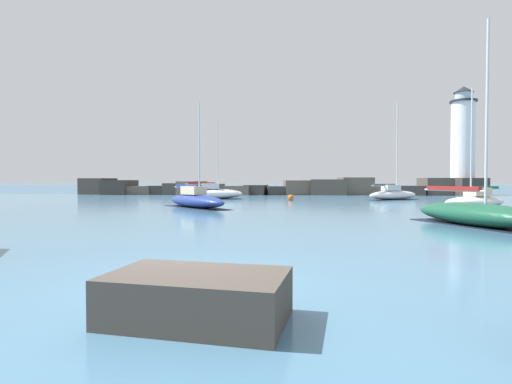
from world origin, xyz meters
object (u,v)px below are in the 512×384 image
at_px(lighthouse, 463,147).
at_px(sailboat_moored_2, 195,200).
at_px(sailboat_moored_4, 393,194).
at_px(sailboat_moored_3, 213,193).
at_px(sailboat_moored_1, 475,201).
at_px(mooring_buoy_orange_near, 291,197).
at_px(sailboat_moored_0, 475,214).

relative_size(lighthouse, sailboat_moored_2, 1.96).
bearing_deg(sailboat_moored_4, sailboat_moored_3, 179.20).
xyz_separation_m(sailboat_moored_1, sailboat_moored_4, (-2.60, 13.57, 0.06)).
distance_m(lighthouse, mooring_buoy_orange_near, 31.50).
distance_m(sailboat_moored_1, sailboat_moored_3, 26.73).
height_order(sailboat_moored_2, sailboat_moored_3, sailboat_moored_3).
xyz_separation_m(sailboat_moored_1, sailboat_moored_2, (-21.54, -0.92, 0.03)).
bearing_deg(sailboat_moored_1, sailboat_moored_3, 148.79).
distance_m(sailboat_moored_2, sailboat_moored_4, 23.85).
relative_size(sailboat_moored_0, sailboat_moored_3, 1.03).
height_order(lighthouse, sailboat_moored_0, lighthouse).
bearing_deg(sailboat_moored_3, sailboat_moored_2, -84.88).
distance_m(lighthouse, sailboat_moored_1, 31.57).
relative_size(sailboat_moored_0, sailboat_moored_2, 1.15).
bearing_deg(sailboat_moored_1, sailboat_moored_2, -177.55).
height_order(sailboat_moored_1, mooring_buoy_orange_near, sailboat_moored_1).
height_order(sailboat_moored_1, sailboat_moored_2, sailboat_moored_1).
xyz_separation_m(sailboat_moored_0, sailboat_moored_3, (-17.19, 26.32, 0.11)).
height_order(sailboat_moored_3, mooring_buoy_orange_near, sailboat_moored_3).
xyz_separation_m(sailboat_moored_3, mooring_buoy_orange_near, (8.92, -2.68, -0.37)).
height_order(lighthouse, sailboat_moored_3, lighthouse).
xyz_separation_m(lighthouse, sailboat_moored_2, (-32.84, -29.70, -6.37)).
bearing_deg(sailboat_moored_2, mooring_buoy_orange_near, 57.87).
bearing_deg(lighthouse, sailboat_moored_2, -137.88).
relative_size(sailboat_moored_0, sailboat_moored_4, 0.86).
distance_m(sailboat_moored_3, sailboat_moored_4, 20.27).
xyz_separation_m(sailboat_moored_1, sailboat_moored_3, (-22.86, 13.85, 0.10)).
distance_m(lighthouse, sailboat_moored_0, 45.06).
distance_m(sailboat_moored_1, sailboat_moored_2, 21.56).
distance_m(sailboat_moored_0, mooring_buoy_orange_near, 25.05).
distance_m(sailboat_moored_4, mooring_buoy_orange_near, 11.60).
height_order(sailboat_moored_3, sailboat_moored_4, sailboat_moored_4).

